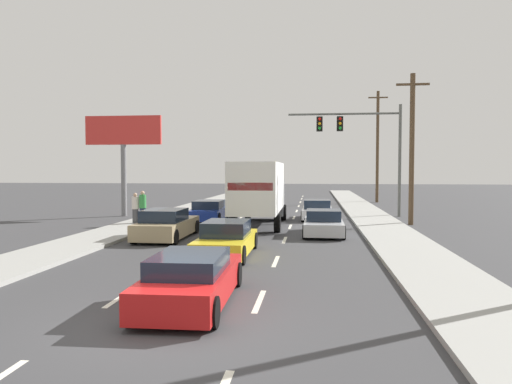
% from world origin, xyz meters
% --- Properties ---
extents(ground_plane, '(140.00, 140.00, 0.00)m').
position_xyz_m(ground_plane, '(0.00, 25.00, 0.00)').
color(ground_plane, '#3D3D3F').
extents(sidewalk_right, '(2.68, 80.00, 0.14)m').
position_xyz_m(sidewalk_right, '(6.59, 20.00, 0.07)').
color(sidewalk_right, '#9E9E99').
rests_on(sidewalk_right, ground_plane).
extents(sidewalk_left, '(2.68, 80.00, 0.14)m').
position_xyz_m(sidewalk_left, '(-6.59, 20.00, 0.07)').
color(sidewalk_left, '#9E9E99').
rests_on(sidewalk_left, ground_plane).
extents(lane_markings, '(3.54, 57.00, 0.01)m').
position_xyz_m(lane_markings, '(0.00, 19.50, 0.00)').
color(lane_markings, silver).
rests_on(lane_markings, ground_plane).
extents(car_blue, '(2.01, 4.40, 1.23)m').
position_xyz_m(car_blue, '(-3.37, 19.60, 0.57)').
color(car_blue, '#1E389E').
rests_on(car_blue, ground_plane).
extents(car_tan, '(1.99, 4.67, 1.35)m').
position_xyz_m(car_tan, '(-3.61, 11.82, 0.61)').
color(car_tan, tan).
rests_on(car_tan, ground_plane).
extents(box_truck, '(2.56, 8.82, 3.47)m').
position_xyz_m(box_truck, '(0.06, 16.76, 2.03)').
color(box_truck, white).
rests_on(box_truck, ground_plane).
extents(car_yellow, '(1.84, 4.39, 1.25)m').
position_xyz_m(car_yellow, '(-0.17, 7.91, 0.57)').
color(car_yellow, yellow).
rests_on(car_yellow, ground_plane).
extents(car_red, '(1.91, 4.58, 1.21)m').
position_xyz_m(car_red, '(0.17, 1.59, 0.57)').
color(car_red, red).
rests_on(car_red, ground_plane).
extents(car_white, '(1.94, 4.07, 1.23)m').
position_xyz_m(car_white, '(3.18, 21.06, 0.56)').
color(car_white, white).
rests_on(car_white, ground_plane).
extents(car_silver, '(1.92, 4.24, 1.20)m').
position_xyz_m(car_silver, '(3.43, 13.93, 0.54)').
color(car_silver, '#B7BABF').
rests_on(car_silver, ground_plane).
extents(traffic_signal_mast, '(7.41, 0.69, 7.36)m').
position_xyz_m(traffic_signal_mast, '(5.61, 23.46, 5.44)').
color(traffic_signal_mast, '#595B56').
rests_on(traffic_signal_mast, ground_plane).
extents(utility_pole_mid, '(1.80, 0.28, 8.43)m').
position_xyz_m(utility_pole_mid, '(8.39, 18.72, 4.35)').
color(utility_pole_mid, brown).
rests_on(utility_pole_mid, ground_plane).
extents(utility_pole_far, '(1.80, 0.28, 10.44)m').
position_xyz_m(utility_pole_far, '(8.90, 37.52, 5.36)').
color(utility_pole_far, brown).
rests_on(utility_pole_far, ground_plane).
extents(roadside_billboard, '(5.16, 0.36, 6.65)m').
position_xyz_m(roadside_billboard, '(-9.58, 21.67, 4.91)').
color(roadside_billboard, slate).
rests_on(roadside_billboard, ground_plane).
extents(pedestrian_near_corner, '(0.38, 0.38, 1.79)m').
position_xyz_m(pedestrian_near_corner, '(-6.45, 16.60, 1.04)').
color(pedestrian_near_corner, '#1E233F').
rests_on(pedestrian_near_corner, sidewalk_left).
extents(pedestrian_mid_block, '(0.38, 0.38, 1.68)m').
position_xyz_m(pedestrian_mid_block, '(-6.86, 16.53, 0.98)').
color(pedestrian_mid_block, '#3F3F42').
rests_on(pedestrian_mid_block, sidewalk_left).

